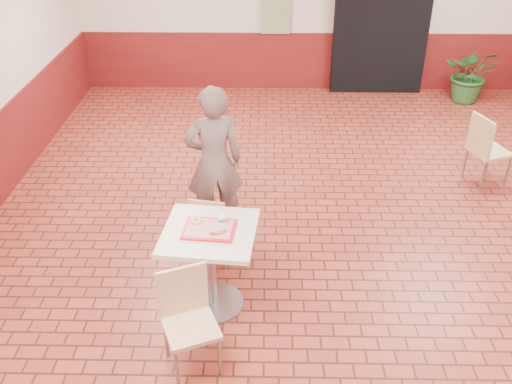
{
  "coord_description": "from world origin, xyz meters",
  "views": [
    {
      "loc": [
        -0.75,
        -4.95,
        3.69
      ],
      "look_at": [
        -0.84,
        -0.35,
        0.95
      ],
      "focal_mm": 40.0,
      "sensor_mm": 36.0,
      "label": 1
    }
  ],
  "objects_px": {
    "main_table": "(211,256)",
    "ring_donut": "(196,220)",
    "chair_main_front": "(188,315)",
    "paper_cup": "(222,220)",
    "customer": "(214,162)",
    "potted_plant": "(471,74)",
    "long_john_donut": "(218,231)",
    "chair_second_left": "(486,147)",
    "chair_main_back": "(210,226)",
    "serving_tray": "(209,229)"
  },
  "relations": [
    {
      "from": "ring_donut",
      "to": "paper_cup",
      "type": "xyz_separation_m",
      "value": [
        0.23,
        -0.03,
        0.03
      ]
    },
    {
      "from": "serving_tray",
      "to": "long_john_donut",
      "type": "xyz_separation_m",
      "value": [
        0.08,
        -0.08,
        0.03
      ]
    },
    {
      "from": "ring_donut",
      "to": "chair_main_front",
      "type": "bearing_deg",
      "value": -90.28
    },
    {
      "from": "chair_main_front",
      "to": "main_table",
      "type": "bearing_deg",
      "value": 56.83
    },
    {
      "from": "main_table",
      "to": "chair_main_front",
      "type": "height_order",
      "value": "chair_main_front"
    },
    {
      "from": "ring_donut",
      "to": "chair_second_left",
      "type": "bearing_deg",
      "value": 34.26
    },
    {
      "from": "long_john_donut",
      "to": "ring_donut",
      "type": "bearing_deg",
      "value": 140.41
    },
    {
      "from": "main_table",
      "to": "paper_cup",
      "type": "xyz_separation_m",
      "value": [
        0.11,
        0.06,
        0.35
      ]
    },
    {
      "from": "chair_main_back",
      "to": "customer",
      "type": "relative_size",
      "value": 0.47
    },
    {
      "from": "chair_main_front",
      "to": "potted_plant",
      "type": "height_order",
      "value": "potted_plant"
    },
    {
      "from": "chair_main_back",
      "to": "long_john_donut",
      "type": "bearing_deg",
      "value": 111.65
    },
    {
      "from": "customer",
      "to": "main_table",
      "type": "bearing_deg",
      "value": 80.0
    },
    {
      "from": "paper_cup",
      "to": "potted_plant",
      "type": "xyz_separation_m",
      "value": [
        3.85,
        5.19,
        -0.45
      ]
    },
    {
      "from": "customer",
      "to": "long_john_donut",
      "type": "distance_m",
      "value": 1.37
    },
    {
      "from": "ring_donut",
      "to": "paper_cup",
      "type": "relative_size",
      "value": 1.13
    },
    {
      "from": "customer",
      "to": "paper_cup",
      "type": "distance_m",
      "value": 1.23
    },
    {
      "from": "ring_donut",
      "to": "paper_cup",
      "type": "height_order",
      "value": "paper_cup"
    },
    {
      "from": "main_table",
      "to": "customer",
      "type": "xyz_separation_m",
      "value": [
        -0.06,
        1.28,
        0.28
      ]
    },
    {
      "from": "long_john_donut",
      "to": "paper_cup",
      "type": "distance_m",
      "value": 0.15
    },
    {
      "from": "potted_plant",
      "to": "chair_second_left",
      "type": "bearing_deg",
      "value": -103.77
    },
    {
      "from": "customer",
      "to": "serving_tray",
      "type": "xyz_separation_m",
      "value": [
        0.06,
        -1.28,
        0.01
      ]
    },
    {
      "from": "chair_main_back",
      "to": "customer",
      "type": "xyz_separation_m",
      "value": [
        0.0,
        0.62,
        0.41
      ]
    },
    {
      "from": "main_table",
      "to": "paper_cup",
      "type": "height_order",
      "value": "paper_cup"
    },
    {
      "from": "ring_donut",
      "to": "customer",
      "type": "bearing_deg",
      "value": 87.13
    },
    {
      "from": "main_table",
      "to": "ring_donut",
      "type": "xyz_separation_m",
      "value": [
        -0.12,
        0.09,
        0.32
      ]
    },
    {
      "from": "ring_donut",
      "to": "chair_second_left",
      "type": "relative_size",
      "value": 0.11
    },
    {
      "from": "chair_main_back",
      "to": "potted_plant",
      "type": "bearing_deg",
      "value": -120.8
    },
    {
      "from": "ring_donut",
      "to": "potted_plant",
      "type": "bearing_deg",
      "value": 51.69
    },
    {
      "from": "chair_main_front",
      "to": "chair_second_left",
      "type": "xyz_separation_m",
      "value": [
        3.38,
        3.07,
        0.02
      ]
    },
    {
      "from": "chair_main_front",
      "to": "ring_donut",
      "type": "height_order",
      "value": "ring_donut"
    },
    {
      "from": "long_john_donut",
      "to": "chair_second_left",
      "type": "height_order",
      "value": "chair_second_left"
    },
    {
      "from": "chair_main_front",
      "to": "chair_main_back",
      "type": "xyz_separation_m",
      "value": [
        0.06,
        1.35,
        -0.05
      ]
    },
    {
      "from": "chair_main_back",
      "to": "long_john_donut",
      "type": "relative_size",
      "value": 5.41
    },
    {
      "from": "main_table",
      "to": "paper_cup",
      "type": "distance_m",
      "value": 0.37
    },
    {
      "from": "main_table",
      "to": "chair_main_front",
      "type": "distance_m",
      "value": 0.7
    },
    {
      "from": "customer",
      "to": "ring_donut",
      "type": "relative_size",
      "value": 16.28
    },
    {
      "from": "customer",
      "to": "long_john_donut",
      "type": "relative_size",
      "value": 11.53
    },
    {
      "from": "customer",
      "to": "potted_plant",
      "type": "xyz_separation_m",
      "value": [
        4.02,
        3.97,
        -0.37
      ]
    },
    {
      "from": "paper_cup",
      "to": "serving_tray",
      "type": "bearing_deg",
      "value": -150.12
    },
    {
      "from": "chair_main_front",
      "to": "chair_second_left",
      "type": "relative_size",
      "value": 0.96
    },
    {
      "from": "serving_tray",
      "to": "chair_second_left",
      "type": "distance_m",
      "value": 4.05
    },
    {
      "from": "ring_donut",
      "to": "paper_cup",
      "type": "bearing_deg",
      "value": -7.15
    },
    {
      "from": "chair_main_front",
      "to": "chair_main_back",
      "type": "height_order",
      "value": "chair_main_front"
    },
    {
      "from": "chair_second_left",
      "to": "potted_plant",
      "type": "relative_size",
      "value": 0.97
    },
    {
      "from": "customer",
      "to": "long_john_donut",
      "type": "bearing_deg",
      "value": 83.32
    },
    {
      "from": "customer",
      "to": "chair_second_left",
      "type": "relative_size",
      "value": 1.83
    },
    {
      "from": "chair_main_back",
      "to": "paper_cup",
      "type": "xyz_separation_m",
      "value": [
        0.17,
        -0.6,
        0.48
      ]
    },
    {
      "from": "long_john_donut",
      "to": "potted_plant",
      "type": "relative_size",
      "value": 0.15
    },
    {
      "from": "ring_donut",
      "to": "long_john_donut",
      "type": "bearing_deg",
      "value": -39.59
    },
    {
      "from": "main_table",
      "to": "ring_donut",
      "type": "bearing_deg",
      "value": 143.61
    }
  ]
}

